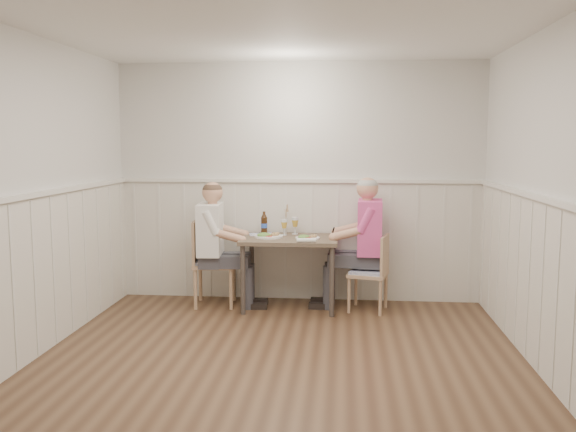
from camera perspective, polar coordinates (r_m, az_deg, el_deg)
The scene contains 16 objects.
ground_plane at distance 4.77m, azimuth -1.09°, elevation -14.45°, with size 4.50×4.50×0.00m, color #48301F.
room_shell at distance 4.45m, azimuth -1.13°, elevation 4.09°, with size 4.04×4.54×2.60m.
wainscot at distance 5.23m, azimuth -0.27°, elevation -4.65°, with size 4.00×4.49×1.34m.
dining_table at distance 6.37m, azimuth 0.16°, elevation -2.87°, with size 1.00×0.70×0.75m.
chair_right at distance 6.35m, azimuth 7.94°, elevation -5.02°, with size 0.45×0.45×0.80m.
chair_left at distance 6.56m, azimuth -7.35°, elevation -4.03°, with size 0.47×0.47×0.92m.
man_in_pink at distance 6.42m, azimuth 7.24°, elevation -3.45°, with size 0.66×0.46×1.40m.
diner_cream at distance 6.49m, azimuth -6.89°, elevation -3.54°, with size 0.64×0.45×1.35m.
plate_man at distance 6.26m, azimuth 1.78°, elevation -1.97°, with size 0.25×0.25×0.06m.
plate_diner at distance 6.35m, azimuth -1.96°, elevation -1.81°, with size 0.30×0.30×0.08m.
beer_glass_a at distance 6.56m, azimuth 0.66°, elevation -0.64°, with size 0.07×0.07×0.19m.
beer_glass_b at distance 6.49m, azimuth -0.36°, elevation -0.81°, with size 0.07×0.07×0.17m.
beer_bottle at distance 6.57m, azimuth -2.25°, elevation -0.77°, with size 0.07×0.07×0.25m.
rolled_napkin at distance 6.05m, azimuth 1.73°, elevation -2.28°, with size 0.20×0.07×0.04m.
grass_vase at distance 6.62m, azimuth -0.27°, elevation -0.35°, with size 0.04×0.04×0.33m.
gingham_mat at distance 6.57m, azimuth -2.54°, elevation -1.71°, with size 0.31×0.27×0.01m.
Camera 1 is at (0.49, -4.41, 1.74)m, focal length 38.00 mm.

